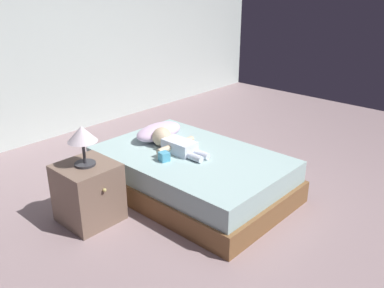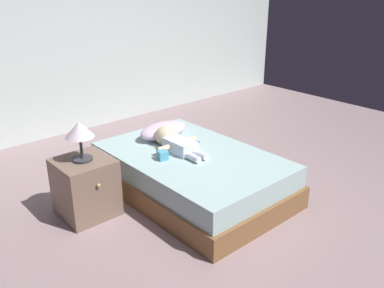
{
  "view_description": "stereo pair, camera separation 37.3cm",
  "coord_description": "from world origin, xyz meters",
  "px_view_note": "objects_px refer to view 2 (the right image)",
  "views": [
    {
      "loc": [
        -2.41,
        -1.68,
        1.92
      ],
      "look_at": [
        0.14,
        0.64,
        0.5
      ],
      "focal_mm": 38.34,
      "sensor_mm": 36.0,
      "label": 1
    },
    {
      "loc": [
        -2.14,
        -1.95,
        1.92
      ],
      "look_at": [
        0.14,
        0.64,
        0.5
      ],
      "focal_mm": 38.34,
      "sensor_mm": 36.0,
      "label": 2
    }
  ],
  "objects_px": {
    "lamp": "(79,132)",
    "baby": "(175,142)",
    "nightstand": "(86,187)",
    "pillow": "(164,130)",
    "toothbrush": "(192,141)",
    "toy_block": "(163,155)",
    "bed": "(192,174)"
  },
  "relations": [
    {
      "from": "nightstand",
      "to": "pillow",
      "type": "bearing_deg",
      "value": 10.59
    },
    {
      "from": "lamp",
      "to": "baby",
      "type": "bearing_deg",
      "value": -8.14
    },
    {
      "from": "pillow",
      "to": "toothbrush",
      "type": "relative_size",
      "value": 4.07
    },
    {
      "from": "nightstand",
      "to": "lamp",
      "type": "xyz_separation_m",
      "value": [
        0.0,
        0.0,
        0.5
      ]
    },
    {
      "from": "baby",
      "to": "lamp",
      "type": "bearing_deg",
      "value": 171.86
    },
    {
      "from": "bed",
      "to": "toothbrush",
      "type": "xyz_separation_m",
      "value": [
        0.2,
        0.23,
        0.21
      ]
    },
    {
      "from": "baby",
      "to": "toothbrush",
      "type": "xyz_separation_m",
      "value": [
        0.24,
        0.03,
        -0.06
      ]
    },
    {
      "from": "bed",
      "to": "lamp",
      "type": "bearing_deg",
      "value": 160.88
    },
    {
      "from": "bed",
      "to": "nightstand",
      "type": "distance_m",
      "value": 0.98
    },
    {
      "from": "pillow",
      "to": "baby",
      "type": "bearing_deg",
      "value": -109.37
    },
    {
      "from": "pillow",
      "to": "toy_block",
      "type": "relative_size",
      "value": 5.37
    },
    {
      "from": "toothbrush",
      "to": "bed",
      "type": "bearing_deg",
      "value": -131.24
    },
    {
      "from": "bed",
      "to": "toothbrush",
      "type": "height_order",
      "value": "toothbrush"
    },
    {
      "from": "pillow",
      "to": "toothbrush",
      "type": "bearing_deg",
      "value": -64.16
    },
    {
      "from": "toothbrush",
      "to": "nightstand",
      "type": "bearing_deg",
      "value": 175.15
    },
    {
      "from": "bed",
      "to": "baby",
      "type": "bearing_deg",
      "value": 103.52
    },
    {
      "from": "nightstand",
      "to": "toy_block",
      "type": "distance_m",
      "value": 0.72
    },
    {
      "from": "toothbrush",
      "to": "baby",
      "type": "bearing_deg",
      "value": -172.92
    },
    {
      "from": "baby",
      "to": "lamp",
      "type": "xyz_separation_m",
      "value": [
        -0.88,
        0.13,
        0.29
      ]
    },
    {
      "from": "lamp",
      "to": "toy_block",
      "type": "distance_m",
      "value": 0.76
    },
    {
      "from": "bed",
      "to": "toy_block",
      "type": "distance_m",
      "value": 0.38
    },
    {
      "from": "lamp",
      "to": "toothbrush",
      "type": "bearing_deg",
      "value": -4.85
    },
    {
      "from": "baby",
      "to": "nightstand",
      "type": "xyz_separation_m",
      "value": [
        -0.88,
        0.13,
        -0.22
      ]
    },
    {
      "from": "pillow",
      "to": "lamp",
      "type": "height_order",
      "value": "lamp"
    },
    {
      "from": "pillow",
      "to": "baby",
      "type": "xyz_separation_m",
      "value": [
        -0.11,
        -0.31,
        -0.01
      ]
    },
    {
      "from": "nightstand",
      "to": "toy_block",
      "type": "relative_size",
      "value": 5.11
    },
    {
      "from": "lamp",
      "to": "nightstand",
      "type": "bearing_deg",
      "value": -90.0
    },
    {
      "from": "bed",
      "to": "nightstand",
      "type": "relative_size",
      "value": 3.53
    },
    {
      "from": "toothbrush",
      "to": "toy_block",
      "type": "xyz_separation_m",
      "value": [
        -0.47,
        -0.14,
        0.03
      ]
    },
    {
      "from": "nightstand",
      "to": "lamp",
      "type": "distance_m",
      "value": 0.5
    },
    {
      "from": "pillow",
      "to": "toy_block",
      "type": "xyz_separation_m",
      "value": [
        -0.34,
        -0.42,
        -0.04
      ]
    },
    {
      "from": "pillow",
      "to": "nightstand",
      "type": "height_order",
      "value": "pillow"
    }
  ]
}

